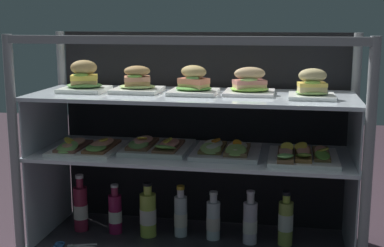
# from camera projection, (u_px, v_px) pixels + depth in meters

# --- Properties ---
(case_base_deck) EXTENTS (1.37, 0.51, 0.03)m
(case_base_deck) POSITION_uv_depth(u_px,v_px,m) (192.00, 245.00, 2.29)
(case_base_deck) COLOR #343338
(case_base_deck) RESTS_ON ground
(case_frame) EXTENTS (1.37, 0.51, 0.91)m
(case_frame) POSITION_uv_depth(u_px,v_px,m) (197.00, 129.00, 2.33)
(case_frame) COLOR gray
(case_frame) RESTS_ON ground
(riser_lower_tier) EXTENTS (1.29, 0.44, 0.38)m
(riser_lower_tier) POSITION_uv_depth(u_px,v_px,m) (192.00, 199.00, 2.25)
(riser_lower_tier) COLOR silver
(riser_lower_tier) RESTS_ON case_base_deck
(shelf_lower_glass) EXTENTS (1.31, 0.46, 0.01)m
(shelf_lower_glass) POSITION_uv_depth(u_px,v_px,m) (192.00, 154.00, 2.22)
(shelf_lower_glass) COLOR silver
(shelf_lower_glass) RESTS_ON riser_lower_tier
(riser_upper_tier) EXTENTS (1.29, 0.44, 0.23)m
(riser_upper_tier) POSITION_uv_depth(u_px,v_px,m) (192.00, 125.00, 2.19)
(riser_upper_tier) COLOR silver
(riser_upper_tier) RESTS_ON shelf_lower_glass
(shelf_upper_glass) EXTENTS (1.31, 0.46, 0.01)m
(shelf_upper_glass) POSITION_uv_depth(u_px,v_px,m) (192.00, 96.00, 2.17)
(shelf_upper_glass) COLOR silver
(shelf_upper_glass) RESTS_ON riser_upper_tier
(plated_roll_sandwich_far_right) EXTENTS (0.19, 0.19, 0.13)m
(plated_roll_sandwich_far_right) POSITION_uv_depth(u_px,v_px,m) (84.00, 80.00, 2.23)
(plated_roll_sandwich_far_right) COLOR white
(plated_roll_sandwich_far_right) RESTS_ON shelf_upper_glass
(plated_roll_sandwich_center) EXTENTS (0.20, 0.20, 0.11)m
(plated_roll_sandwich_center) POSITION_uv_depth(u_px,v_px,m) (137.00, 83.00, 2.22)
(plated_roll_sandwich_center) COLOR white
(plated_roll_sandwich_center) RESTS_ON shelf_upper_glass
(plated_roll_sandwich_left_of_center) EXTENTS (0.19, 0.19, 0.12)m
(plated_roll_sandwich_left_of_center) POSITION_uv_depth(u_px,v_px,m) (194.00, 84.00, 2.16)
(plated_roll_sandwich_left_of_center) COLOR white
(plated_roll_sandwich_left_of_center) RESTS_ON shelf_upper_glass
(plated_roll_sandwich_mid_left) EXTENTS (0.20, 0.20, 0.11)m
(plated_roll_sandwich_mid_left) POSITION_uv_depth(u_px,v_px,m) (249.00, 85.00, 2.15)
(plated_roll_sandwich_mid_left) COLOR white
(plated_roll_sandwich_mid_left) RESTS_ON shelf_upper_glass
(plated_roll_sandwich_far_left) EXTENTS (0.17, 0.17, 0.12)m
(plated_roll_sandwich_far_left) POSITION_uv_depth(u_px,v_px,m) (312.00, 87.00, 2.04)
(plated_roll_sandwich_far_left) COLOR white
(plated_roll_sandwich_far_left) RESTS_ON shelf_upper_glass
(open_sandwich_tray_near_left_corner) EXTENTS (0.27, 0.30, 0.06)m
(open_sandwich_tray_near_left_corner) POSITION_uv_depth(u_px,v_px,m) (88.00, 146.00, 2.24)
(open_sandwich_tray_near_left_corner) COLOR white
(open_sandwich_tray_near_left_corner) RESTS_ON shelf_lower_glass
(open_sandwich_tray_left_of_center) EXTENTS (0.27, 0.30, 0.06)m
(open_sandwich_tray_left_of_center) POSITION_uv_depth(u_px,v_px,m) (156.00, 146.00, 2.25)
(open_sandwich_tray_left_of_center) COLOR white
(open_sandwich_tray_left_of_center) RESTS_ON shelf_lower_glass
(open_sandwich_tray_center) EXTENTS (0.27, 0.30, 0.06)m
(open_sandwich_tray_center) POSITION_uv_depth(u_px,v_px,m) (226.00, 149.00, 2.18)
(open_sandwich_tray_center) COLOR white
(open_sandwich_tray_center) RESTS_ON shelf_lower_glass
(open_sandwich_tray_far_right) EXTENTS (0.27, 0.32, 0.06)m
(open_sandwich_tray_far_right) POSITION_uv_depth(u_px,v_px,m) (303.00, 155.00, 2.09)
(open_sandwich_tray_far_right) COLOR white
(open_sandwich_tray_far_right) RESTS_ON shelf_lower_glass
(juice_bottle_front_left_end) EXTENTS (0.06, 0.06, 0.26)m
(juice_bottle_front_left_end) POSITION_uv_depth(u_px,v_px,m) (81.00, 208.00, 2.40)
(juice_bottle_front_left_end) COLOR maroon
(juice_bottle_front_left_end) RESTS_ON case_base_deck
(juice_bottle_front_right_end) EXTENTS (0.06, 0.06, 0.22)m
(juice_bottle_front_right_end) POSITION_uv_depth(u_px,v_px,m) (115.00, 213.00, 2.37)
(juice_bottle_front_right_end) COLOR #901A4A
(juice_bottle_front_right_end) RESTS_ON case_base_deck
(juice_bottle_front_middle) EXTENTS (0.07, 0.07, 0.24)m
(juice_bottle_front_middle) POSITION_uv_depth(u_px,v_px,m) (148.00, 214.00, 2.34)
(juice_bottle_front_middle) COLOR #BEDA4F
(juice_bottle_front_middle) RESTS_ON case_base_deck
(juice_bottle_near_post) EXTENTS (0.06, 0.06, 0.23)m
(juice_bottle_near_post) POSITION_uv_depth(u_px,v_px,m) (181.00, 215.00, 2.34)
(juice_bottle_near_post) COLOR silver
(juice_bottle_near_post) RESTS_ON case_base_deck
(juice_bottle_back_center) EXTENTS (0.06, 0.06, 0.21)m
(juice_bottle_back_center) POSITION_uv_depth(u_px,v_px,m) (213.00, 220.00, 2.31)
(juice_bottle_back_center) COLOR white
(juice_bottle_back_center) RESTS_ON case_base_deck
(juice_bottle_back_right) EXTENTS (0.06, 0.06, 0.23)m
(juice_bottle_back_right) POSITION_uv_depth(u_px,v_px,m) (250.00, 222.00, 2.26)
(juice_bottle_back_right) COLOR white
(juice_bottle_back_right) RESTS_ON case_base_deck
(juice_bottle_back_left) EXTENTS (0.06, 0.06, 0.23)m
(juice_bottle_back_left) POSITION_uv_depth(u_px,v_px,m) (286.00, 222.00, 2.24)
(juice_bottle_back_left) COLOR #AFC756
(juice_bottle_back_left) RESTS_ON case_base_deck
(kitchen_scissors) EXTENTS (0.18, 0.08, 0.01)m
(kitchen_scissors) POSITION_uv_depth(u_px,v_px,m) (65.00, 245.00, 2.25)
(kitchen_scissors) COLOR silver
(kitchen_scissors) RESTS_ON case_base_deck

